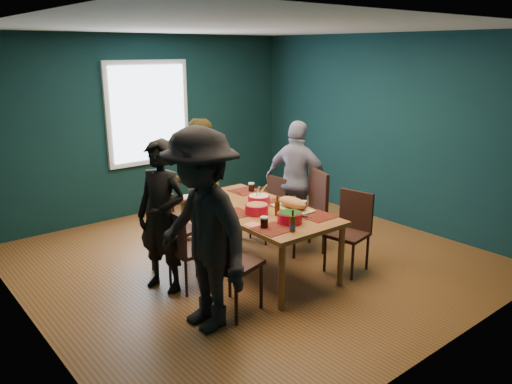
% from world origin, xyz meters
% --- Properties ---
extents(room, '(5.01, 5.01, 2.71)m').
position_xyz_m(room, '(0.00, 0.27, 1.37)').
color(room, brown).
rests_on(room, ground).
extents(dining_table, '(1.02, 1.97, 0.74)m').
position_xyz_m(dining_table, '(-0.10, -0.24, 0.67)').
color(dining_table, olive).
rests_on(dining_table, floor).
extents(chair_left_far, '(0.52, 0.52, 1.00)m').
position_xyz_m(chair_left_far, '(-0.94, 0.31, 0.58)').
color(chair_left_far, black).
rests_on(chair_left_far, floor).
extents(chair_left_mid, '(0.40, 0.40, 0.87)m').
position_xyz_m(chair_left_mid, '(-1.02, -0.15, 0.51)').
color(chair_left_mid, black).
rests_on(chair_left_mid, floor).
extents(chair_left_near, '(0.57, 0.57, 1.02)m').
position_xyz_m(chair_left_near, '(-1.00, -0.87, 0.60)').
color(chair_left_near, black).
rests_on(chair_left_near, floor).
extents(chair_right_far, '(0.38, 0.38, 0.84)m').
position_xyz_m(chair_right_far, '(0.69, 0.41, 0.49)').
color(chair_right_far, black).
rests_on(chair_right_far, floor).
extents(chair_right_mid, '(0.59, 0.59, 1.03)m').
position_xyz_m(chair_right_mid, '(0.78, -0.22, 0.60)').
color(chair_right_mid, black).
rests_on(chair_right_mid, floor).
extents(chair_right_near, '(0.49, 0.49, 0.92)m').
position_xyz_m(chair_right_near, '(0.74, -0.92, 0.53)').
color(chair_right_near, black).
rests_on(chair_right_near, floor).
extents(person_far_left, '(0.58, 0.69, 1.61)m').
position_xyz_m(person_far_left, '(-1.18, 0.00, 0.81)').
color(person_far_left, black).
rests_on(person_far_left, floor).
extents(person_back, '(0.98, 0.89, 1.64)m').
position_xyz_m(person_back, '(-0.12, 0.94, 0.82)').
color(person_back, black).
rests_on(person_back, floor).
extents(person_right, '(0.67, 1.01, 1.59)m').
position_xyz_m(person_right, '(0.94, 0.19, 0.80)').
color(person_right, white).
rests_on(person_right, floor).
extents(person_near_left, '(0.70, 1.21, 1.86)m').
position_xyz_m(person_near_left, '(-1.27, -0.90, 0.93)').
color(person_near_left, black).
rests_on(person_near_left, floor).
extents(bowl_salad, '(0.26, 0.26, 0.11)m').
position_xyz_m(bowl_salad, '(-0.23, -0.39, 0.80)').
color(bowl_salad, red).
rests_on(bowl_salad, dining_table).
extents(bowl_dumpling, '(0.26, 0.26, 0.24)m').
position_xyz_m(bowl_dumpling, '(0.01, -0.14, 0.80)').
color(bowl_dumpling, red).
rests_on(bowl_dumpling, dining_table).
extents(bowl_herbs, '(0.26, 0.26, 0.11)m').
position_xyz_m(bowl_herbs, '(-0.15, -0.84, 0.80)').
color(bowl_herbs, red).
rests_on(bowl_herbs, dining_table).
extents(cutting_board, '(0.30, 0.62, 0.14)m').
position_xyz_m(cutting_board, '(0.18, -0.53, 0.80)').
color(cutting_board, tan).
rests_on(cutting_board, dining_table).
extents(small_bowl, '(0.17, 0.17, 0.07)m').
position_xyz_m(small_bowl, '(-0.38, 0.40, 0.78)').
color(small_bowl, black).
rests_on(small_bowl, dining_table).
extents(beer_bottle_a, '(0.06, 0.06, 0.22)m').
position_xyz_m(beer_bottle_a, '(-0.31, -1.04, 0.82)').
color(beer_bottle_a, '#472C0C').
rests_on(beer_bottle_a, dining_table).
extents(beer_bottle_b, '(0.06, 0.06, 0.22)m').
position_xyz_m(beer_bottle_b, '(-0.10, -0.58, 0.83)').
color(beer_bottle_b, '#472C0C').
rests_on(beer_bottle_b, dining_table).
extents(cola_glass_a, '(0.08, 0.08, 0.12)m').
position_xyz_m(cola_glass_a, '(-0.46, -0.79, 0.81)').
color(cola_glass_a, black).
rests_on(cola_glass_a, dining_table).
extents(cola_glass_b, '(0.07, 0.07, 0.10)m').
position_xyz_m(cola_glass_b, '(0.27, -0.61, 0.80)').
color(cola_glass_b, black).
rests_on(cola_glass_b, dining_table).
extents(cola_glass_c, '(0.08, 0.08, 0.11)m').
position_xyz_m(cola_glass_c, '(0.28, 0.34, 0.80)').
color(cola_glass_c, black).
rests_on(cola_glass_c, dining_table).
extents(cola_glass_d, '(0.08, 0.08, 0.11)m').
position_xyz_m(cola_glass_d, '(-0.54, -0.18, 0.80)').
color(cola_glass_d, black).
rests_on(cola_glass_d, dining_table).
extents(napkin_a, '(0.15, 0.15, 0.00)m').
position_xyz_m(napkin_a, '(0.22, -0.24, 0.74)').
color(napkin_a, '#E16F5E').
rests_on(napkin_a, dining_table).
extents(napkin_b, '(0.16, 0.16, 0.00)m').
position_xyz_m(napkin_b, '(-0.49, -0.65, 0.74)').
color(napkin_b, '#E16F5E').
rests_on(napkin_b, dining_table).
extents(napkin_c, '(0.18, 0.18, 0.00)m').
position_xyz_m(napkin_c, '(0.22, -0.92, 0.74)').
color(napkin_c, '#E16F5E').
rests_on(napkin_c, dining_table).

